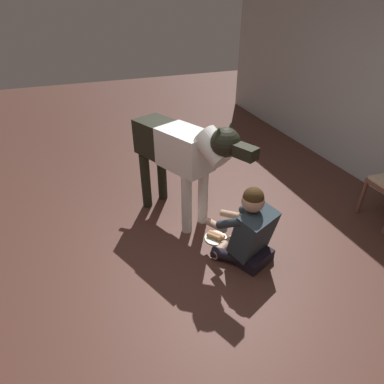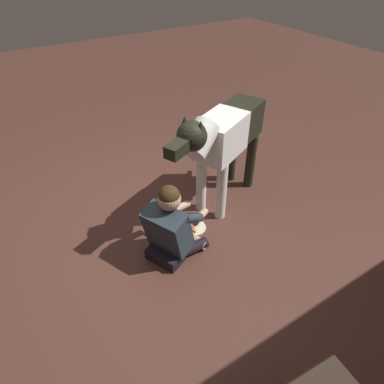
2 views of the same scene
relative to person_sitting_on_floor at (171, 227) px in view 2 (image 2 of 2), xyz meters
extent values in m
plane|color=#4F2E25|center=(-0.13, -0.54, -0.33)|extent=(15.74, 15.74, 0.00)
cylinder|color=brown|center=(-0.22, 1.64, -0.12)|extent=(0.04, 0.04, 0.42)
cube|color=black|center=(0.09, 0.04, -0.27)|extent=(0.36, 0.41, 0.12)
cylinder|color=black|center=(0.01, -0.17, -0.26)|extent=(0.34, 0.37, 0.11)
cylinder|color=tan|center=(-0.16, -0.17, -0.27)|extent=(0.25, 0.36, 0.09)
cylinder|color=black|center=(-0.12, 0.12, -0.26)|extent=(0.40, 0.11, 0.11)
cylinder|color=tan|center=(-0.23, -0.01, -0.27)|extent=(0.21, 0.37, 0.09)
cube|color=#29363F|center=(0.05, 0.02, 0.01)|extent=(0.44, 0.49, 0.48)
cylinder|color=#29363F|center=(-0.02, -0.20, 0.13)|extent=(0.30, 0.19, 0.24)
cylinder|color=tan|center=(-0.22, -0.24, -0.03)|extent=(0.28, 0.14, 0.12)
cylinder|color=#29363F|center=(-0.17, 0.12, 0.13)|extent=(0.30, 0.19, 0.24)
cylinder|color=tan|center=(-0.33, -0.01, -0.03)|extent=(0.27, 0.21, 0.12)
sphere|color=tan|center=(0.01, 0.00, 0.35)|extent=(0.21, 0.21, 0.21)
sphere|color=#3C2913|center=(0.01, 0.00, 0.38)|extent=(0.19, 0.19, 0.19)
cylinder|color=white|center=(-0.71, -0.18, 0.02)|extent=(0.11, 0.11, 0.70)
cylinder|color=white|center=(-0.60, -0.41, 0.02)|extent=(0.11, 0.11, 0.70)
cylinder|color=black|center=(-1.34, -0.47, 0.02)|extent=(0.11, 0.11, 0.70)
cylinder|color=black|center=(-1.24, -0.70, 0.02)|extent=(0.11, 0.11, 0.70)
cube|color=white|center=(-0.79, -0.36, 0.57)|extent=(0.65, 0.56, 0.40)
cube|color=black|center=(-1.17, -0.53, 0.57)|extent=(0.58, 0.51, 0.38)
cylinder|color=white|center=(-0.44, -0.20, 0.72)|extent=(0.47, 0.39, 0.38)
sphere|color=black|center=(-0.32, -0.14, 0.80)|extent=(0.27, 0.27, 0.27)
cube|color=black|center=(-0.11, -0.05, 0.78)|extent=(0.23, 0.19, 0.11)
cone|color=black|center=(-0.36, -0.08, 0.90)|extent=(0.12, 0.12, 0.12)
cone|color=black|center=(-0.30, -0.22, 0.90)|extent=(0.12, 0.12, 0.12)
cylinder|color=black|center=(-1.41, -0.64, 0.53)|extent=(0.34, 0.19, 0.23)
cylinder|color=silver|center=(-0.37, -0.17, -0.32)|extent=(0.24, 0.24, 0.01)
cylinder|color=tan|center=(-0.35, -0.18, -0.29)|extent=(0.17, 0.15, 0.05)
cylinder|color=tan|center=(-0.38, -0.15, -0.29)|extent=(0.17, 0.15, 0.05)
cylinder|color=#9C4B32|center=(-0.37, -0.17, -0.29)|extent=(0.17, 0.15, 0.04)
camera|label=1|loc=(2.07, -1.35, 1.95)|focal=30.31mm
camera|label=2|loc=(1.03, 2.02, 2.19)|focal=31.37mm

